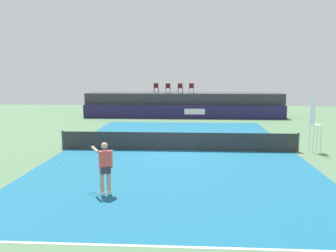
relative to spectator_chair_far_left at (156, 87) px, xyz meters
The scene contains 15 objects.
ground_plane 13.04m from the spectator_chair_far_left, 78.24° to the right, with size 48.00×48.00×0.00m, color #4C704C.
court_inner 15.94m from the spectator_chair_far_left, 80.47° to the right, with size 12.00×22.00×0.00m, color #16597A.
line_near_baseline 26.70m from the spectator_chair_far_left, 84.38° to the right, with size 12.00×0.10×0.00m, color white.
sponsor_wall 3.89m from the spectator_chair_far_left, 37.39° to the right, with size 18.00×0.22×1.20m.
spectator_platform 3.06m from the spectator_chair_far_left, ahead, with size 18.00×2.80×2.20m, color #38383D.
spectator_chair_far_left is the anchor object (origin of this frame).
spectator_chair_left 1.24m from the spectator_chair_far_left, 23.57° to the right, with size 0.48×0.48×0.89m.
spectator_chair_center 2.30m from the spectator_chair_far_left, ahead, with size 0.46×0.46×0.89m.
spectator_chair_right 3.30m from the spectator_chair_far_left, ahead, with size 0.45×0.45×0.89m.
umpire_chair 18.24m from the spectator_chair_far_left, 58.43° to the right, with size 0.52×0.52×2.76m.
tennis_net 15.86m from the spectator_chair_far_left, 80.47° to the right, with size 12.40×0.02×0.95m, color #2D2D2D.
net_post_near 16.05m from the spectator_chair_far_left, 103.08° to the right, with size 0.10×0.10×1.00m, color #4C4C51.
net_post_far 17.95m from the spectator_chair_far_left, 60.40° to the right, with size 0.10×0.10×1.00m, color #4C4C51.
tennis_player 22.79m from the spectator_chair_far_left, 89.04° to the right, with size 1.10×1.01×1.77m.
tennis_ball 18.94m from the spectator_chair_far_left, 98.11° to the right, with size 0.07×0.07×0.07m, color #D8EA33.
Camera 1 is at (0.64, -19.12, 4.05)m, focal length 39.57 mm.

